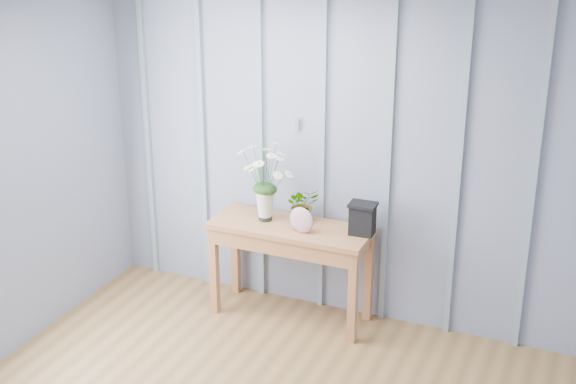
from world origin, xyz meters
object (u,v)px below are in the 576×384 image
at_px(daisy_vase, 265,169).
at_px(felt_disc_vessel, 302,220).
at_px(sideboard, 291,239).
at_px(carved_box, 362,218).

bearing_deg(daisy_vase, felt_disc_vessel, -17.68).
relative_size(sideboard, daisy_vase, 1.88).
height_order(daisy_vase, carved_box, daisy_vase).
relative_size(felt_disc_vessel, carved_box, 0.83).
relative_size(sideboard, felt_disc_vessel, 6.14).
bearing_deg(felt_disc_vessel, daisy_vase, 172.05).
distance_m(sideboard, carved_box, 0.58).
height_order(sideboard, felt_disc_vessel, felt_disc_vessel).
bearing_deg(sideboard, carved_box, 6.26).
xyz_separation_m(daisy_vase, carved_box, (0.74, 0.04, -0.28)).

